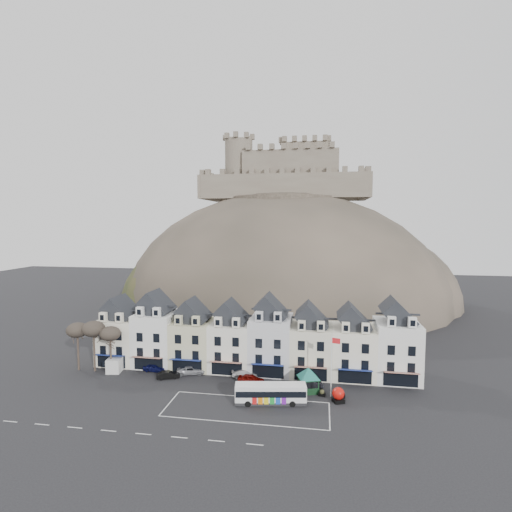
{
  "coord_description": "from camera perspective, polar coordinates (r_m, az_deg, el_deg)",
  "views": [
    {
      "loc": [
        11.82,
        -49.68,
        25.36
      ],
      "look_at": [
        -0.57,
        24.0,
        18.79
      ],
      "focal_mm": 28.0,
      "sensor_mm": 36.0,
      "label": 1
    }
  ],
  "objects": [
    {
      "name": "tree_left_near",
      "position": [
        72.02,
        -20.11,
        -10.43
      ],
      "size": [
        3.43,
        3.43,
        7.84
      ],
      "color": "#382B23",
      "rests_on": "ground"
    },
    {
      "name": "townhouse_terrace",
      "position": [
        69.63,
        -0.53,
        -11.72
      ],
      "size": [
        54.4,
        9.35,
        11.8
      ],
      "color": "white",
      "rests_on": "ground"
    },
    {
      "name": "planter_west",
      "position": [
        61.9,
        9.4,
        -18.75
      ],
      "size": [
        1.09,
        0.71,
        1.0
      ],
      "rotation": [
        0.0,
        0.0,
        -0.23
      ],
      "color": "black",
      "rests_on": "ground"
    },
    {
      "name": "castle_hill",
      "position": [
        121.74,
        4.39,
        -6.96
      ],
      "size": [
        100.0,
        76.0,
        68.0
      ],
      "color": "#333027",
      "rests_on": "ground"
    },
    {
      "name": "white_van",
      "position": [
        74.7,
        -19.18,
        -14.16
      ],
      "size": [
        3.0,
        5.41,
        2.34
      ],
      "rotation": [
        0.0,
        0.0,
        0.16
      ],
      "color": "silver",
      "rests_on": "ground"
    },
    {
      "name": "ground",
      "position": [
        57.01,
        -3.69,
        -21.4
      ],
      "size": [
        300.0,
        300.0,
        0.0
      ],
      "primitive_type": "plane",
      "color": "black",
      "rests_on": "ground"
    },
    {
      "name": "flagpole",
      "position": [
        60.28,
        10.81,
        -14.66
      ],
      "size": [
        1.25,
        0.48,
        9.02
      ],
      "rotation": [
        0.0,
        0.0,
        -0.33
      ],
      "color": "silver",
      "rests_on": "ground"
    },
    {
      "name": "planter_east",
      "position": [
        61.9,
        12.08,
        -18.74
      ],
      "size": [
        1.12,
        0.78,
        1.12
      ],
      "rotation": [
        0.0,
        0.0,
        0.0
      ],
      "color": "black",
      "rests_on": "ground"
    },
    {
      "name": "bus_shelter",
      "position": [
        62.12,
        7.49,
        -16.23
      ],
      "size": [
        5.52,
        5.52,
        3.72
      ],
      "rotation": [
        0.0,
        0.0,
        0.34
      ],
      "color": "black",
      "rests_on": "ground"
    },
    {
      "name": "car_charcoal",
      "position": [
        64.13,
        7.54,
        -17.62
      ],
      "size": [
        4.6,
        2.75,
        1.43
      ],
      "primitive_type": "imported",
      "rotation": [
        0.0,
        0.0,
        1.88
      ],
      "color": "black",
      "rests_on": "ground"
    },
    {
      "name": "tree_left_far",
      "position": [
        75.02,
        -24.17,
        -9.67
      ],
      "size": [
        3.61,
        3.61,
        8.24
      ],
      "color": "#382B23",
      "rests_on": "ground"
    },
    {
      "name": "coach_bay_markings",
      "position": [
        57.73,
        -1.32,
        -21.04
      ],
      "size": [
        22.0,
        7.5,
        0.01
      ],
      "primitive_type": "cube",
      "color": "silver",
      "rests_on": "ground"
    },
    {
      "name": "car_silver",
      "position": [
        69.76,
        -9.22,
        -15.78
      ],
      "size": [
        5.06,
        3.33,
        1.31
      ],
      "primitive_type": "imported",
      "rotation": [
        0.0,
        0.0,
        1.84
      ],
      "color": "#A1A2A8",
      "rests_on": "ground"
    },
    {
      "name": "castle",
      "position": [
        126.99,
        4.46,
        11.72
      ],
      "size": [
        50.2,
        22.2,
        22.0
      ],
      "color": "#66594E",
      "rests_on": "ground"
    },
    {
      "name": "car_white",
      "position": [
        67.57,
        -1.61,
        -16.46
      ],
      "size": [
        4.4,
        2.19,
        1.23
      ],
      "primitive_type": "imported",
      "rotation": [
        0.0,
        0.0,
        1.69
      ],
      "color": "silver",
      "rests_on": "ground"
    },
    {
      "name": "car_maroon",
      "position": [
        65.29,
        -0.71,
        -17.16
      ],
      "size": [
        4.3,
        2.06,
        1.42
      ],
      "primitive_type": "imported",
      "rotation": [
        0.0,
        0.0,
        1.48
      ],
      "color": "#5E0905",
      "rests_on": "ground"
    },
    {
      "name": "bus",
      "position": [
        58.67,
        2.09,
        -18.94
      ],
      "size": [
        10.09,
        3.88,
        2.78
      ],
      "rotation": [
        0.0,
        0.0,
        0.17
      ],
      "color": "#262628",
      "rests_on": "ground"
    },
    {
      "name": "car_navy",
      "position": [
        72.03,
        -14.33,
        -15.2
      ],
      "size": [
        3.94,
        1.94,
        1.29
      ],
      "primitive_type": "imported",
      "rotation": [
        0.0,
        0.0,
        1.46
      ],
      "color": "#0C0F3E",
      "rests_on": "ground"
    },
    {
      "name": "red_buoy",
      "position": [
        60.28,
        11.68,
        -18.83
      ],
      "size": [
        1.88,
        1.88,
        2.12
      ],
      "rotation": [
        0.0,
        0.0,
        0.4
      ],
      "color": "black",
      "rests_on": "ground"
    },
    {
      "name": "tree_left_mid",
      "position": [
        73.35,
        -22.2,
        -9.66
      ],
      "size": [
        3.78,
        3.78,
        8.64
      ],
      "color": "#382B23",
      "rests_on": "ground"
    },
    {
      "name": "car_black",
      "position": [
        68.6,
        -12.43,
        -16.25
      ],
      "size": [
        3.93,
        2.63,
        1.22
      ],
      "primitive_type": "imported",
      "rotation": [
        0.0,
        0.0,
        1.97
      ],
      "color": "black",
      "rests_on": "ground"
    }
  ]
}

